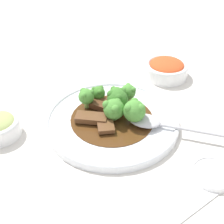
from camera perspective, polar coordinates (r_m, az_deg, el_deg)
name	(u,v)px	position (r m, az deg, el deg)	size (l,w,h in m)	color
ground_plane	(112,124)	(0.71, 0.00, -2.19)	(4.00, 4.00, 0.00)	silver
main_plate	(112,120)	(0.70, 0.00, -1.55)	(0.30, 0.30, 0.02)	white
beef_strip_0	(106,125)	(0.67, -1.20, -2.41)	(0.06, 0.06, 0.01)	brown
beef_strip_1	(91,118)	(0.69, -3.78, -1.07)	(0.06, 0.08, 0.01)	brown
beef_strip_2	(101,104)	(0.73, -1.94, 1.47)	(0.05, 0.07, 0.01)	#56331E
broccoli_floret_0	(118,99)	(0.70, 1.03, 2.35)	(0.05, 0.05, 0.05)	#8EB756
broccoli_floret_1	(134,110)	(0.67, 4.12, 0.28)	(0.05, 0.05, 0.05)	#8EB756
broccoli_floret_2	(86,96)	(0.71, -4.72, 2.87)	(0.04, 0.04, 0.05)	#7FA84C
broccoli_floret_3	(98,93)	(0.74, -2.53, 3.54)	(0.03, 0.03, 0.04)	#7FA84C
broccoli_floret_4	(128,92)	(0.73, 2.98, 3.74)	(0.04, 0.04, 0.04)	#8EB756
broccoli_floret_5	(117,95)	(0.72, 0.86, 3.21)	(0.04, 0.04, 0.04)	#7FA84C
broccoli_floret_6	(113,109)	(0.68, 0.19, 0.48)	(0.05, 0.05, 0.05)	#7FA84C
serving_spoon	(151,122)	(0.68, 7.20, -1.83)	(0.11, 0.20, 0.01)	#B7B7BC
side_bowl_kimchi	(166,68)	(0.88, 9.89, 7.85)	(0.12, 0.12, 0.05)	white
sauce_dish	(213,174)	(0.62, 17.97, -10.68)	(0.08, 0.08, 0.01)	white
paper_napkin	(181,194)	(0.58, 12.55, -14.45)	(0.14, 0.10, 0.01)	white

